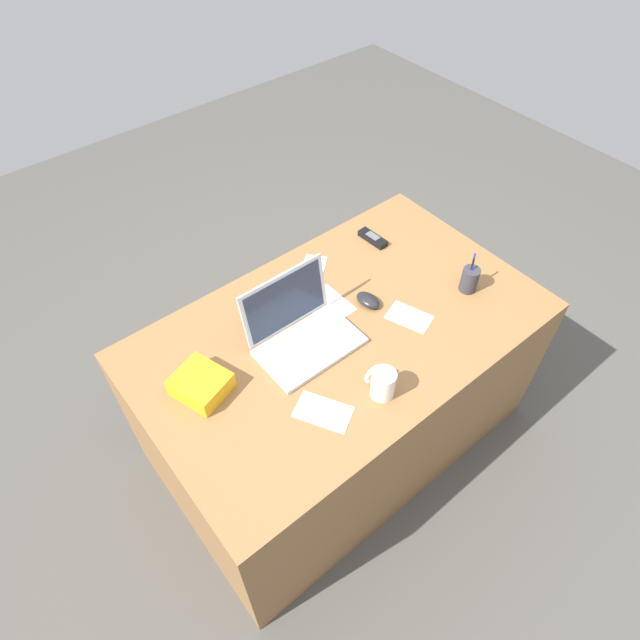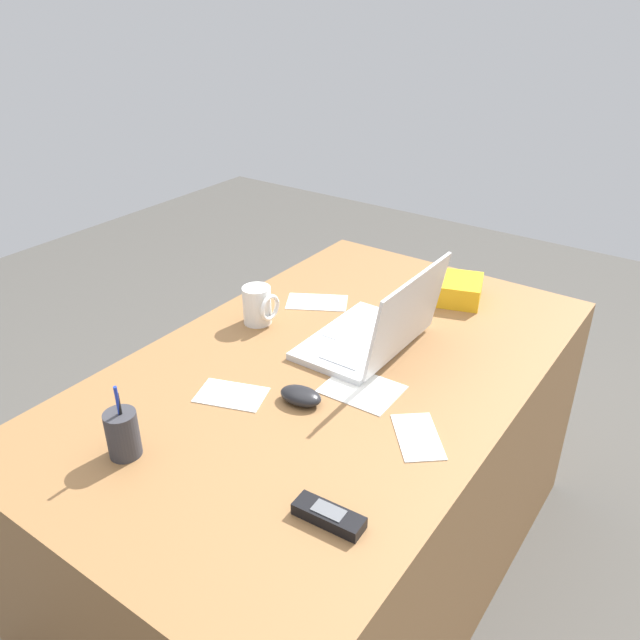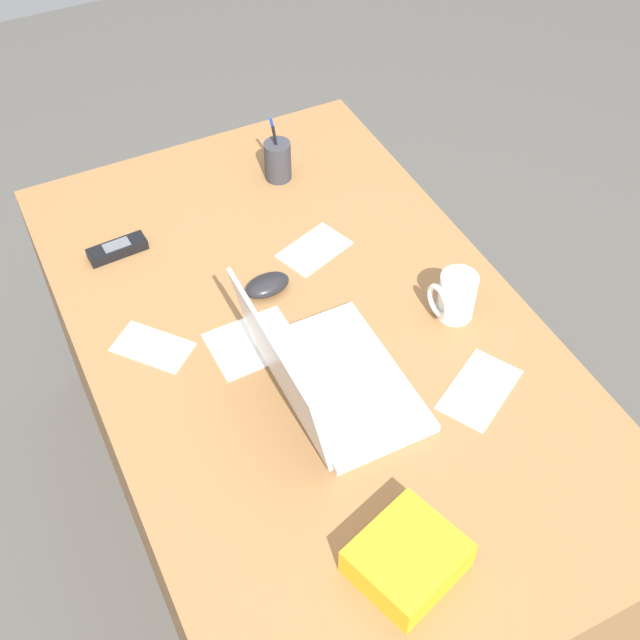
% 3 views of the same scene
% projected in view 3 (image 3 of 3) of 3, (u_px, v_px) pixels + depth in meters
% --- Properties ---
extents(ground_plane, '(6.00, 6.00, 0.00)m').
position_uv_depth(ground_plane, '(314.00, 507.00, 2.20)').
color(ground_plane, '#4C4944').
extents(desk, '(1.47, 0.89, 0.71)m').
position_uv_depth(desk, '(313.00, 433.00, 1.94)').
color(desk, olive).
rests_on(desk, ground).
extents(laptop, '(0.35, 0.26, 0.24)m').
position_uv_depth(laptop, '(323.00, 378.00, 1.54)').
color(laptop, silver).
rests_on(laptop, desk).
extents(computer_mouse, '(0.07, 0.11, 0.03)m').
position_uv_depth(computer_mouse, '(267.00, 285.00, 1.75)').
color(computer_mouse, black).
rests_on(computer_mouse, desk).
extents(coffee_mug_white, '(0.08, 0.09, 0.11)m').
position_uv_depth(coffee_mug_white, '(455.00, 296.00, 1.68)').
color(coffee_mug_white, white).
rests_on(coffee_mug_white, desk).
extents(cordless_phone, '(0.05, 0.13, 0.03)m').
position_uv_depth(cordless_phone, '(117.00, 249.00, 1.83)').
color(cordless_phone, black).
rests_on(cordless_phone, desk).
extents(pen_holder, '(0.06, 0.06, 0.17)m').
position_uv_depth(pen_holder, '(278.00, 160.00, 1.98)').
color(pen_holder, '#333338').
rests_on(pen_holder, desk).
extents(snack_bag, '(0.19, 0.20, 0.07)m').
position_uv_depth(snack_bag, '(407.00, 559.00, 1.32)').
color(snack_bag, '#F2AD19').
rests_on(snack_bag, desk).
extents(paper_note_near_laptop, '(0.17, 0.17, 0.00)m').
position_uv_depth(paper_note_near_laptop, '(153.00, 347.00, 1.66)').
color(paper_note_near_laptop, white).
rests_on(paper_note_near_laptop, desk).
extents(paper_note_left, '(0.14, 0.18, 0.00)m').
position_uv_depth(paper_note_left, '(314.00, 249.00, 1.85)').
color(paper_note_left, white).
rests_on(paper_note_left, desk).
extents(paper_note_right, '(0.18, 0.20, 0.00)m').
position_uv_depth(paper_note_right, '(479.00, 389.00, 1.58)').
color(paper_note_right, white).
rests_on(paper_note_right, desk).
extents(paper_note_front, '(0.14, 0.17, 0.00)m').
position_uv_depth(paper_note_front, '(253.00, 343.00, 1.66)').
color(paper_note_front, white).
rests_on(paper_note_front, desk).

